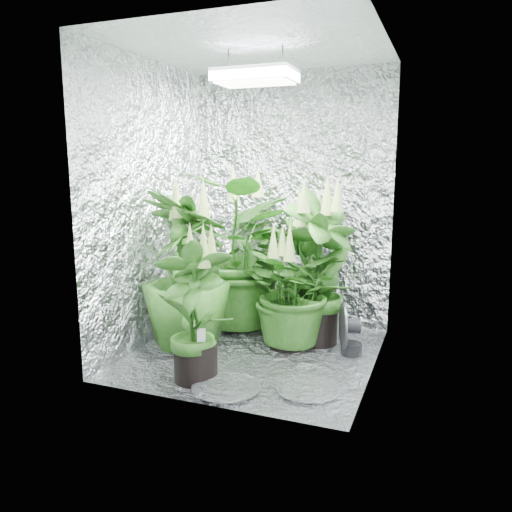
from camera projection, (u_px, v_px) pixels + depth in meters
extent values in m
plane|color=silver|center=(255.00, 353.00, 3.45)|extent=(1.60, 1.60, 0.00)
cube|color=silver|center=(291.00, 200.00, 4.00)|extent=(1.60, 0.02, 2.00)
cube|color=silver|center=(198.00, 222.00, 2.53)|extent=(1.60, 0.02, 2.00)
cube|color=silver|center=(150.00, 205.00, 3.55)|extent=(0.02, 1.60, 2.00)
cube|color=silver|center=(380.00, 213.00, 2.99)|extent=(0.02, 1.60, 2.00)
cube|color=silver|center=(255.00, 47.00, 3.08)|extent=(1.60, 1.60, 0.01)
cube|color=gray|center=(255.00, 76.00, 3.11)|extent=(0.50, 0.30, 0.08)
cube|color=white|center=(255.00, 83.00, 3.12)|extent=(0.46, 0.26, 0.01)
cylinder|color=black|center=(229.00, 60.00, 3.16)|extent=(0.01, 0.01, 0.13)
cylinder|color=black|center=(283.00, 56.00, 3.03)|extent=(0.01, 0.01, 0.13)
cylinder|color=black|center=(238.00, 310.00, 3.97)|extent=(0.32, 0.32, 0.28)
cylinder|color=#463314|center=(238.00, 295.00, 3.95)|extent=(0.29, 0.29, 0.03)
imported|color=#1A4713|center=(238.00, 250.00, 3.88)|extent=(1.31, 1.31, 1.18)
cone|color=#7B9A51|center=(237.00, 182.00, 3.78)|extent=(0.10, 0.10, 0.28)
cylinder|color=black|center=(317.00, 325.00, 3.63)|extent=(0.29, 0.29, 0.26)
cylinder|color=#463314|center=(318.00, 310.00, 3.61)|extent=(0.27, 0.27, 0.03)
imported|color=#1A4713|center=(319.00, 264.00, 3.55)|extent=(0.80, 0.80, 1.11)
cone|color=#7B9A51|center=(321.00, 195.00, 3.46)|extent=(0.09, 0.09, 0.26)
cylinder|color=black|center=(309.00, 312.00, 3.90)|extent=(0.32, 0.32, 0.29)
cylinder|color=#463314|center=(309.00, 297.00, 3.88)|extent=(0.29, 0.29, 0.03)
imported|color=#1A4713|center=(310.00, 262.00, 3.83)|extent=(0.69, 0.69, 1.02)
cone|color=#7B9A51|center=(311.00, 205.00, 3.74)|extent=(0.10, 0.10, 0.29)
cylinder|color=black|center=(187.00, 331.00, 3.51)|extent=(0.29, 0.29, 0.26)
cylinder|color=#463314|center=(187.00, 315.00, 3.49)|extent=(0.27, 0.27, 0.03)
imported|color=#1A4713|center=(186.00, 269.00, 3.43)|extent=(0.74, 0.74, 1.09)
cone|color=#7B9A51|center=(184.00, 199.00, 3.34)|extent=(0.09, 0.09, 0.26)
cylinder|color=black|center=(287.00, 332.00, 3.54)|extent=(0.26, 0.26, 0.23)
cylinder|color=#463314|center=(288.00, 318.00, 3.52)|extent=(0.24, 0.24, 0.03)
imported|color=#1A4713|center=(288.00, 289.00, 3.48)|extent=(0.76, 0.76, 0.80)
cone|color=#7B9A51|center=(288.00, 240.00, 3.42)|extent=(0.08, 0.08, 0.23)
cylinder|color=black|center=(196.00, 361.00, 3.00)|extent=(0.26, 0.26, 0.23)
cylinder|color=#463314|center=(195.00, 345.00, 2.98)|extent=(0.24, 0.24, 0.03)
imported|color=#1A4713|center=(194.00, 307.00, 2.94)|extent=(0.62, 0.62, 0.86)
cone|color=#7B9A51|center=(193.00, 245.00, 2.87)|extent=(0.08, 0.08, 0.23)
cylinder|color=black|center=(351.00, 349.00, 3.41)|extent=(0.14, 0.14, 0.08)
cylinder|color=black|center=(352.00, 326.00, 3.38)|extent=(0.13, 0.13, 0.10)
cylinder|color=#4C4C51|center=(343.00, 326.00, 3.38)|extent=(0.12, 0.29, 0.31)
torus|color=#4C4C51|center=(343.00, 326.00, 3.38)|extent=(0.12, 0.30, 0.32)
cube|color=white|center=(201.00, 335.00, 2.92)|extent=(0.05, 0.04, 0.08)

